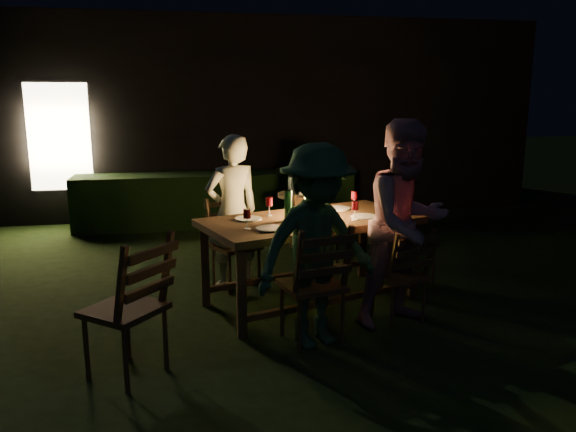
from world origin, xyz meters
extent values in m
plane|color=black|center=(0.00, 0.00, 0.00)|extent=(40.00, 40.00, 0.00)
cube|color=black|center=(0.00, 6.20, 1.60)|extent=(10.00, 4.00, 3.20)
cube|color=#FFE5B2|center=(-2.80, 4.21, 1.35)|extent=(0.90, 0.06, 1.60)
cube|color=black|center=(-0.50, 3.75, 0.40)|extent=(4.20, 0.70, 0.80)
cube|color=#4B2E19|center=(0.18, 0.22, 0.80)|extent=(2.22, 1.58, 0.07)
cube|color=#4B2E19|center=(-0.56, -0.46, 0.37)|extent=(0.08, 0.08, 0.74)
cube|color=#4B2E19|center=(-0.82, 0.32, 0.37)|extent=(0.08, 0.08, 0.74)
cube|color=#4B2E19|center=(1.18, 0.11, 0.37)|extent=(0.08, 0.08, 0.74)
cube|color=#4B2E19|center=(0.92, 0.90, 0.37)|extent=(0.08, 0.08, 0.74)
cube|color=#4B2E19|center=(-0.01, -0.64, 0.47)|extent=(0.54, 0.53, 0.04)
cube|color=#4B2E19|center=(0.03, -0.83, 0.76)|extent=(0.48, 0.25, 0.54)
cube|color=#4B2E19|center=(0.84, -0.35, 0.41)|extent=(0.47, 0.46, 0.04)
cube|color=#4B2E19|center=(0.88, -0.52, 0.66)|extent=(0.42, 0.21, 0.47)
cube|color=#4B2E19|center=(-0.49, 0.79, 0.44)|extent=(0.56, 0.55, 0.04)
cube|color=#4B2E19|center=(-0.57, 0.95, 0.71)|extent=(0.45, 0.31, 0.50)
cube|color=#4B2E19|center=(0.46, 1.10, 0.41)|extent=(0.48, 0.46, 0.04)
cube|color=#4B2E19|center=(0.42, 1.27, 0.66)|extent=(0.42, 0.22, 0.47)
cube|color=#4B2E19|center=(1.36, 0.61, 0.44)|extent=(0.51, 0.52, 0.04)
cube|color=#4B2E19|center=(1.18, 0.56, 0.71)|extent=(0.25, 0.45, 0.50)
cube|color=#4B2E19|center=(-1.44, -0.95, 0.49)|extent=(0.66, 0.66, 0.04)
cube|color=#4B2E19|center=(-1.28, -1.08, 0.80)|extent=(0.43, 0.47, 0.56)
imported|color=#EEEFCB|center=(-0.51, 0.85, 0.79)|extent=(0.67, 0.54, 1.58)
imported|color=#B57D8E|center=(0.86, -0.42, 0.89)|extent=(1.03, 0.91, 1.78)
imported|color=#2D5B37|center=(0.01, -0.70, 0.81)|extent=(1.18, 0.90, 1.61)
cube|color=white|center=(0.21, 0.28, 0.85)|extent=(0.15, 0.15, 0.03)
cube|color=white|center=(0.21, 0.28, 1.17)|extent=(0.16, 0.16, 0.03)
cylinder|color=#FF9E3F|center=(0.21, 0.28, 0.97)|extent=(0.09, 0.09, 0.18)
cylinder|color=white|center=(-0.41, 0.25, 0.84)|extent=(0.25, 0.25, 0.01)
cylinder|color=white|center=(-0.28, -0.17, 0.84)|extent=(0.25, 0.25, 0.01)
cylinder|color=white|center=(0.53, 0.57, 0.84)|extent=(0.25, 0.25, 0.01)
cylinder|color=white|center=(0.67, 0.15, 0.84)|extent=(0.25, 0.25, 0.01)
cylinder|color=#0F471E|center=(-0.06, 0.14, 0.98)|extent=(0.07, 0.07, 0.28)
cube|color=red|center=(0.13, -0.14, 0.84)|extent=(0.18, 0.14, 0.01)
cube|color=red|center=(0.79, 0.10, 0.84)|extent=(0.18, 0.14, 0.01)
cube|color=black|center=(-0.32, -0.26, 0.84)|extent=(0.14, 0.07, 0.01)
cylinder|color=#946E4A|center=(0.45, 2.02, 0.73)|extent=(0.56, 0.56, 0.04)
cylinder|color=#946E4A|center=(0.45, 2.02, 0.37)|extent=(0.06, 0.06, 0.73)
cylinder|color=#A5A8AD|center=(0.45, 2.02, 0.86)|extent=(0.30, 0.30, 0.22)
cylinder|color=#0F471E|center=(0.40, 1.98, 0.91)|extent=(0.07, 0.07, 0.32)
cylinder|color=#0F471E|center=(0.50, 2.06, 0.91)|extent=(0.07, 0.07, 0.32)
camera|label=1|loc=(-1.00, -4.81, 1.96)|focal=35.00mm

